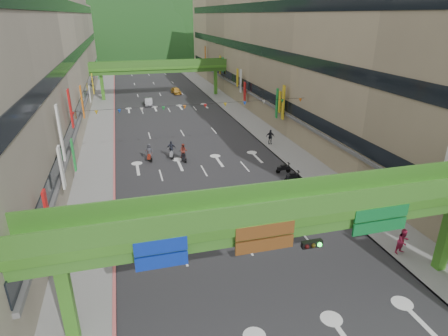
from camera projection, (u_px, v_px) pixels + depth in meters
road_slab at (172, 116)px, 60.68m from camera, size 18.00×140.00×0.02m
sidewalk_left at (102, 120)px, 57.98m from camera, size 4.00×140.00×0.15m
sidewalk_right at (237, 111)px, 63.32m from camera, size 4.00×140.00×0.15m
curb_left at (114, 119)px, 58.44m from camera, size 0.20×140.00×0.18m
curb_right at (226, 112)px, 62.86m from camera, size 0.20×140.00×0.18m
building_row_left at (34, 59)px, 52.49m from camera, size 12.80×95.00×19.00m
building_row_right at (284, 52)px, 61.68m from camera, size 12.80×95.00×19.00m
overpass_near at (306, 226)px, 19.11m from camera, size 28.00×12.27×7.10m
overpass_far at (160, 69)px, 72.01m from camera, size 28.00×2.20×7.10m
hill_left at (100, 54)px, 155.21m from camera, size 168.00×140.00×112.00m
hill_right at (186, 48)px, 182.77m from camera, size 208.00×176.00×128.00m
bunting_string at (195, 107)px, 40.57m from camera, size 26.00×0.36×0.47m
scooter_rider_mid at (184, 152)px, 41.47m from camera, size 0.96×1.58×2.05m
scooter_rider_left at (171, 150)px, 42.33m from camera, size 1.06×1.59×2.06m
scooter_rider_far at (149, 152)px, 41.61m from camera, size 0.91×1.57×1.99m
parked_scooter_row at (303, 186)px, 34.62m from camera, size 1.60×9.36×1.08m
car_silver at (149, 102)px, 67.36m from camera, size 1.58×3.89×1.26m
car_yellow at (176, 91)px, 77.07m from camera, size 2.01×3.98×1.30m
pedestrian_red at (403, 243)px, 25.23m from camera, size 0.99×0.83×1.84m
pedestrian_dark at (270, 138)px, 46.71m from camera, size 1.14×0.63×1.84m
pedestrian_blue at (344, 191)px, 33.09m from camera, size 0.75×0.54×1.50m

